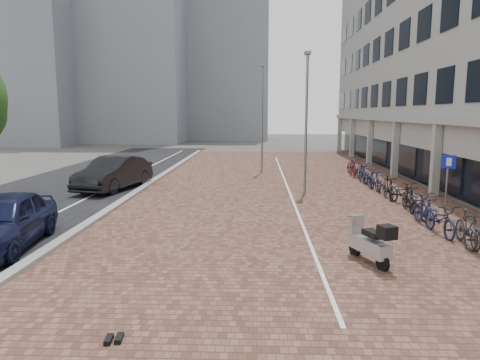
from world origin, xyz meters
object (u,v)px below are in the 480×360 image
at_px(car_navy, 3,221).
at_px(car_dark, 114,173).
at_px(scooter_front, 369,241).
at_px(parking_sign, 447,176).

relative_size(car_navy, car_dark, 0.92).
bearing_deg(car_dark, scooter_front, -33.54).
height_order(car_dark, scooter_front, car_dark).
xyz_separation_m(scooter_front, parking_sign, (4.00, 5.08, 0.95)).
distance_m(car_navy, parking_sign, 14.63).
bearing_deg(car_dark, parking_sign, -8.37).
bearing_deg(parking_sign, car_dark, 170.99).
relative_size(car_navy, scooter_front, 2.72).
bearing_deg(scooter_front, car_navy, 154.72).
distance_m(car_dark, parking_sign, 15.05).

